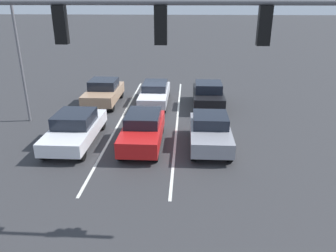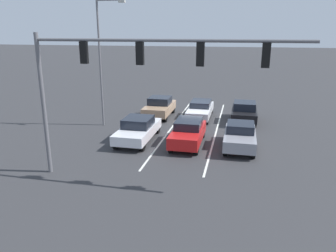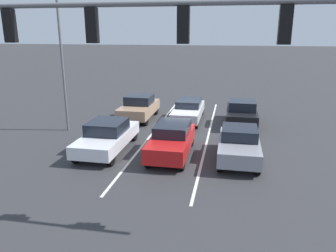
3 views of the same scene
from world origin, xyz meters
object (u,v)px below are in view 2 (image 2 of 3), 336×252
car_silver_midlane_second (200,109)px  traffic_signal_gantry (125,68)px  street_lamp_right_shoulder (103,56)px  car_gray_leftlane_front (240,136)px  car_white_rightlane_front (138,129)px  car_black_leftlane_second (244,112)px  car_red_midlane_front (188,132)px  car_tan_rightlane_second (160,107)px

car_silver_midlane_second → traffic_signal_gantry: bearing=81.4°
car_silver_midlane_second → street_lamp_right_shoulder: size_ratio=0.53×
car_gray_leftlane_front → street_lamp_right_shoulder: bearing=-16.3°
car_white_rightlane_front → traffic_signal_gantry: 7.36m
car_black_leftlane_second → traffic_signal_gantry: size_ratio=0.34×
car_white_rightlane_front → car_silver_midlane_second: car_white_rightlane_front is taller
car_red_midlane_front → car_silver_midlane_second: (0.07, -6.57, -0.07)m
car_gray_leftlane_front → car_tan_rightlane_second: car_tan_rightlane_second is taller
traffic_signal_gantry → car_white_rightlane_front: bearing=-76.7°
car_white_rightlane_front → street_lamp_right_shoulder: size_ratio=0.53×
car_gray_leftlane_front → car_silver_midlane_second: (3.22, -6.60, -0.06)m
car_white_rightlane_front → car_tan_rightlane_second: size_ratio=1.13×
car_white_rightlane_front → car_tan_rightlane_second: (0.14, -6.22, 0.05)m
car_gray_leftlane_front → street_lamp_right_shoulder: size_ratio=0.45×
car_black_leftlane_second → street_lamp_right_shoulder: bearing=18.1°
car_tan_rightlane_second → street_lamp_right_shoulder: (3.28, 3.41, 4.32)m
car_silver_midlane_second → car_black_leftlane_second: 3.49m
car_black_leftlane_second → traffic_signal_gantry: (5.32, 11.76, 4.47)m
car_red_midlane_front → car_tan_rightlane_second: car_tan_rightlane_second is taller
car_tan_rightlane_second → car_red_midlane_front: bearing=118.5°
car_white_rightlane_front → traffic_signal_gantry: bearing=103.3°
car_white_rightlane_front → car_red_midlane_front: size_ratio=1.09×
street_lamp_right_shoulder → car_white_rightlane_front: bearing=140.5°
car_tan_rightlane_second → traffic_signal_gantry: traffic_signal_gantry is taller
traffic_signal_gantry → car_black_leftlane_second: bearing=-114.3°
car_red_midlane_front → street_lamp_right_shoulder: 8.46m
car_red_midlane_front → street_lamp_right_shoulder: size_ratio=0.48×
car_silver_midlane_second → car_black_leftlane_second: bearing=172.8°
car_white_rightlane_front → car_red_midlane_front: bearing=179.4°
street_lamp_right_shoulder → car_red_midlane_front: bearing=156.9°
car_white_rightlane_front → car_black_leftlane_second: bearing=-137.5°
car_white_rightlane_front → car_red_midlane_front: car_red_midlane_front is taller
car_red_midlane_front → car_white_rightlane_front: bearing=-0.6°
car_silver_midlane_second → street_lamp_right_shoulder: (6.61, 3.72, 4.42)m
car_black_leftlane_second → car_white_rightlane_front: bearing=42.5°
car_black_leftlane_second → street_lamp_right_shoulder: (10.07, 3.28, 4.33)m
car_silver_midlane_second → car_tan_rightlane_second: (3.33, 0.32, 0.10)m
car_silver_midlane_second → car_black_leftlane_second: car_black_leftlane_second is taller
car_gray_leftlane_front → street_lamp_right_shoulder: 11.13m
car_gray_leftlane_front → car_black_leftlane_second: (-0.24, -6.16, 0.03)m
traffic_signal_gantry → street_lamp_right_shoulder: size_ratio=1.34×
car_white_rightlane_front → car_gray_leftlane_front: size_ratio=1.18×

